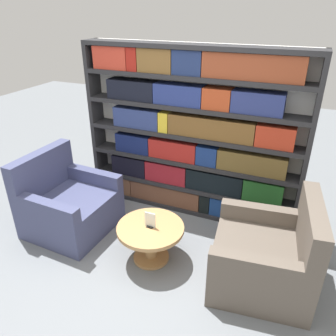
% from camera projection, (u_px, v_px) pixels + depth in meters
% --- Properties ---
extents(ground_plane, '(14.00, 14.00, 0.00)m').
position_uv_depth(ground_plane, '(140.00, 281.00, 3.15)').
color(ground_plane, slate).
extents(bookshelf, '(2.61, 0.30, 2.02)m').
position_uv_depth(bookshelf, '(192.00, 136.00, 3.85)').
color(bookshelf, silver).
rests_on(bookshelf, ground_plane).
extents(armchair_left, '(0.91, 0.93, 0.91)m').
position_uv_depth(armchair_left, '(68.00, 205.00, 3.80)').
color(armchair_left, '#42476B').
rests_on(armchair_left, ground_plane).
extents(armchair_right, '(0.97, 0.99, 0.91)m').
position_uv_depth(armchair_right, '(266.00, 257.00, 3.01)').
color(armchair_right, brown).
rests_on(armchair_right, ground_plane).
extents(coffee_table, '(0.68, 0.68, 0.40)m').
position_uv_depth(coffee_table, '(151.00, 236.00, 3.31)').
color(coffee_table, '#AD7F4C').
rests_on(coffee_table, ground_plane).
extents(table_sign, '(0.11, 0.06, 0.16)m').
position_uv_depth(table_sign, '(150.00, 221.00, 3.22)').
color(table_sign, black).
rests_on(table_sign, coffee_table).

